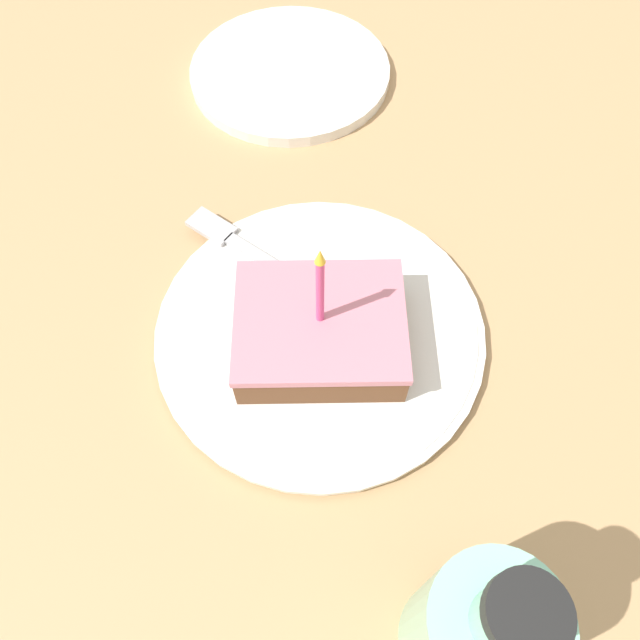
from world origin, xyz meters
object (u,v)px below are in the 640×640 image
object	(u,v)px
fork	(257,255)
side_plate	(292,72)
plate	(320,336)
cake_slice	(320,330)
bottle	(477,631)

from	to	relation	value
fork	side_plate	distance (m)	0.26
side_plate	fork	bearing A→B (deg)	-6.36
plate	side_plate	xyz separation A→B (m)	(-0.34, -0.03, -0.00)
cake_slice	fork	distance (m)	0.11
fork	cake_slice	bearing A→B (deg)	31.61
cake_slice	side_plate	size ratio (longest dim) A/B	0.60
plate	side_plate	size ratio (longest dim) A/B	1.25
plate	bottle	size ratio (longest dim) A/B	1.56
bottle	side_plate	bearing A→B (deg)	-168.79
fork	side_plate	size ratio (longest dim) A/B	0.69
plate	cake_slice	bearing A→B (deg)	-0.62
fork	bottle	world-z (taller)	bottle
plate	cake_slice	size ratio (longest dim) A/B	2.07
bottle	side_plate	xyz separation A→B (m)	(-0.58, -0.11, -0.07)
cake_slice	fork	world-z (taller)	cake_slice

